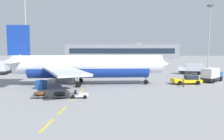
# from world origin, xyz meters

# --- Properties ---
(ground) EXTENTS (400.00, 400.00, 0.00)m
(ground) POSITION_xyz_m (40.00, 40.00, 0.00)
(ground) COLOR gray
(apron_paint_markings) EXTENTS (8.00, 93.53, 0.01)m
(apron_paint_markings) POSITION_xyz_m (18.00, 36.59, 0.00)
(apron_paint_markings) COLOR yellow
(apron_paint_markings) RESTS_ON ground
(airliner_foreground) EXTENTS (34.82, 34.40, 12.20)m
(airliner_foreground) POSITION_xyz_m (17.77, 19.96, 3.95)
(airliner_foreground) COLOR silver
(airliner_foreground) RESTS_ON ground
(pushback_tug) EXTENTS (6.34, 3.84, 2.08)m
(pushback_tug) POSITION_xyz_m (39.04, 22.45, 0.90)
(pushback_tug) COLOR yellow
(pushback_tug) RESTS_ON ground
(airliner_mid_left) EXTENTS (24.72, 26.21, 9.72)m
(airliner_mid_left) POSITION_xyz_m (-10.68, 55.84, 3.15)
(airliner_mid_left) COLOR silver
(airliner_mid_left) RESTS_ON ground
(catering_truck) EXTENTS (7.37, 4.01, 3.14)m
(catering_truck) POSITION_xyz_m (45.69, 41.73, 1.65)
(catering_truck) COLOR black
(catering_truck) RESTS_ON ground
(fuel_service_truck) EXTENTS (3.72, 7.33, 3.14)m
(fuel_service_truck) POSITION_xyz_m (-10.30, 39.76, 1.65)
(fuel_service_truck) COLOR black
(fuel_service_truck) RESTS_ON ground
(ground_power_truck) EXTENTS (6.49, 6.79, 3.14)m
(ground_power_truck) POSITION_xyz_m (45.52, 26.10, 1.65)
(ground_power_truck) COLOR black
(ground_power_truck) RESTS_ON ground
(baggage_train) EXTENTS (8.66, 1.94, 1.14)m
(baggage_train) POSITION_xyz_m (15.70, 7.42, 0.52)
(baggage_train) COLOR silver
(baggage_train) RESTS_ON ground
(ground_crew_worker) EXTENTS (0.34, 0.71, 1.78)m
(ground_crew_worker) POSITION_xyz_m (37.24, 18.44, 1.02)
(ground_crew_worker) COLOR #232328
(ground_crew_worker) RESTS_ON ground
(uld_cargo_container) EXTENTS (1.94, 1.91, 1.60)m
(uld_cargo_container) POSITION_xyz_m (10.08, 14.92, 0.80)
(uld_cargo_container) COLOR #194C9E
(uld_cargo_container) RESTS_ON ground
(apron_light_mast_near) EXTENTS (1.80, 1.80, 27.48)m
(apron_light_mast_near) POSITION_xyz_m (-11.18, 57.84, 16.89)
(apron_light_mast_near) COLOR slate
(apron_light_mast_near) RESTS_ON ground
(apron_light_mast_far) EXTENTS (1.80, 1.80, 24.04)m
(apron_light_mast_far) POSITION_xyz_m (57.98, 62.32, 15.01)
(apron_light_mast_far) COLOR slate
(apron_light_mast_far) RESTS_ON ground
(terminal_satellite) EXTENTS (89.13, 20.95, 12.80)m
(terminal_satellite) POSITION_xyz_m (23.98, 160.46, 5.62)
(terminal_satellite) COLOR gray
(terminal_satellite) RESTS_ON ground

